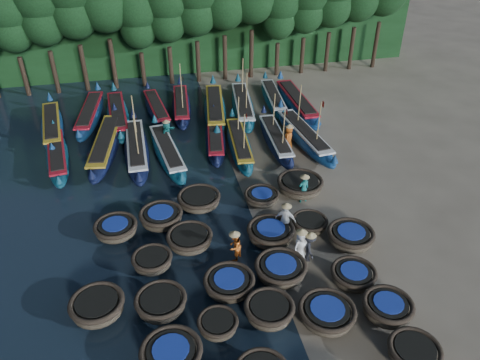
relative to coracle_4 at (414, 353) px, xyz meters
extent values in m
plane|color=gray|center=(-3.66, 9.01, -0.44)|extent=(120.00, 120.00, 0.00)
cube|color=black|center=(-3.66, 32.51, 4.56)|extent=(40.00, 3.00, 10.00)
ellipsoid|color=brown|center=(0.00, 0.00, -0.10)|extent=(2.24, 2.24, 0.68)
torus|color=#34281F|center=(0.00, 0.00, 0.22)|extent=(1.97, 1.97, 0.21)
cylinder|color=black|center=(0.00, 0.00, 0.26)|extent=(1.48, 1.48, 0.06)
ellipsoid|color=brown|center=(-8.58, 1.82, -0.08)|extent=(2.52, 2.52, 0.73)
torus|color=#34281F|center=(-8.58, 1.82, 0.27)|extent=(2.31, 2.31, 0.22)
cylinder|color=black|center=(-8.58, 1.82, 0.31)|extent=(1.75, 1.75, 0.07)
cylinder|color=navy|center=(-8.58, 1.82, 0.35)|extent=(1.35, 1.35, 0.04)
ellipsoid|color=brown|center=(-6.69, 2.87, -0.16)|extent=(1.90, 1.90, 0.57)
torus|color=#34281F|center=(-6.69, 2.87, 0.11)|extent=(1.63, 1.63, 0.17)
cylinder|color=black|center=(-6.69, 2.87, 0.14)|extent=(1.23, 1.23, 0.05)
ellipsoid|color=brown|center=(-4.60, 3.01, -0.07)|extent=(1.92, 1.92, 0.74)
torus|color=#34281F|center=(-4.60, 3.01, 0.27)|extent=(2.05, 2.05, 0.22)
cylinder|color=black|center=(-4.60, 3.01, 0.32)|extent=(1.53, 1.53, 0.07)
ellipsoid|color=brown|center=(-2.41, 2.41, -0.10)|extent=(2.85, 2.85, 0.67)
torus|color=#34281F|center=(-2.41, 2.41, 0.21)|extent=(2.31, 2.31, 0.20)
cylinder|color=black|center=(-2.41, 2.41, 0.25)|extent=(1.77, 1.77, 0.06)
cylinder|color=navy|center=(-2.41, 2.41, 0.29)|extent=(1.36, 1.36, 0.04)
ellipsoid|color=brown|center=(0.02, 2.09, -0.07)|extent=(2.43, 2.43, 0.74)
torus|color=#34281F|center=(0.02, 2.09, 0.27)|extent=(2.08, 2.08, 0.22)
cylinder|color=black|center=(0.02, 2.09, 0.32)|extent=(1.55, 1.55, 0.07)
cylinder|color=navy|center=(0.02, 2.09, 0.36)|extent=(1.20, 1.20, 0.04)
ellipsoid|color=brown|center=(-11.24, 4.69, -0.06)|extent=(2.69, 2.69, 0.76)
torus|color=#34281F|center=(-11.24, 4.69, 0.30)|extent=(2.23, 2.23, 0.23)
cylinder|color=black|center=(-11.24, 4.69, 0.34)|extent=(1.68, 1.68, 0.07)
ellipsoid|color=brown|center=(-8.75, 4.38, -0.10)|extent=(2.14, 2.14, 0.67)
torus|color=#34281F|center=(-8.75, 4.38, 0.21)|extent=(2.14, 2.14, 0.20)
cylinder|color=black|center=(-8.75, 4.38, 0.25)|extent=(1.63, 1.63, 0.06)
ellipsoid|color=brown|center=(-5.84, 4.85, -0.11)|extent=(2.43, 2.43, 0.65)
torus|color=#34281F|center=(-5.84, 4.85, 0.19)|extent=(2.21, 2.21, 0.20)
cylinder|color=black|center=(-5.84, 4.85, 0.23)|extent=(1.69, 1.69, 0.06)
cylinder|color=navy|center=(-5.84, 4.85, 0.27)|extent=(1.30, 1.30, 0.04)
ellipsoid|color=brown|center=(-3.48, 5.15, -0.09)|extent=(2.25, 2.25, 0.70)
torus|color=#34281F|center=(-3.48, 5.15, 0.24)|extent=(2.33, 2.33, 0.21)
cylinder|color=black|center=(-3.48, 5.15, 0.28)|extent=(1.78, 1.78, 0.06)
cylinder|color=navy|center=(-3.48, 5.15, 0.32)|extent=(1.37, 1.37, 0.04)
ellipsoid|color=brown|center=(-0.50, 4.15, -0.13)|extent=(2.06, 2.06, 0.62)
torus|color=#34281F|center=(-0.50, 4.15, 0.16)|extent=(2.01, 2.01, 0.19)
cylinder|color=black|center=(-0.50, 4.15, 0.20)|extent=(1.53, 1.53, 0.06)
cylinder|color=navy|center=(-0.50, 4.15, 0.24)|extent=(1.18, 1.18, 0.04)
ellipsoid|color=brown|center=(-8.94, 6.94, -0.12)|extent=(1.74, 1.74, 0.65)
torus|color=#34281F|center=(-8.94, 6.94, 0.19)|extent=(1.85, 1.85, 0.20)
cylinder|color=black|center=(-8.94, 6.94, 0.23)|extent=(1.39, 1.39, 0.06)
ellipsoid|color=brown|center=(-7.11, 8.03, -0.09)|extent=(2.47, 2.47, 0.69)
torus|color=#34281F|center=(-7.11, 8.03, 0.23)|extent=(2.22, 2.22, 0.21)
cylinder|color=black|center=(-7.11, 8.03, 0.27)|extent=(1.68, 1.68, 0.06)
ellipsoid|color=brown|center=(-3.24, 7.58, -0.07)|extent=(2.84, 2.84, 0.75)
torus|color=#34281F|center=(-3.24, 7.58, 0.29)|extent=(2.34, 2.34, 0.23)
cylinder|color=black|center=(-3.24, 7.58, 0.33)|extent=(1.77, 1.77, 0.07)
cylinder|color=navy|center=(-3.24, 7.58, 0.38)|extent=(1.36, 1.36, 0.05)
ellipsoid|color=brown|center=(-1.11, 8.00, -0.15)|extent=(2.01, 2.01, 0.57)
torus|color=#34281F|center=(-1.11, 8.00, 0.11)|extent=(1.82, 1.82, 0.17)
cylinder|color=black|center=(-1.11, 8.00, 0.15)|extent=(1.38, 1.38, 0.05)
ellipsoid|color=brown|center=(0.40, 6.49, -0.07)|extent=(2.41, 2.41, 0.74)
torus|color=#34281F|center=(0.40, 6.49, 0.28)|extent=(2.27, 2.27, 0.22)
cylinder|color=black|center=(0.40, 6.49, 0.32)|extent=(1.72, 1.72, 0.07)
cylinder|color=navy|center=(0.40, 6.49, 0.37)|extent=(1.32, 1.32, 0.04)
ellipsoid|color=brown|center=(-10.52, 9.61, -0.10)|extent=(2.02, 2.02, 0.67)
torus|color=#34281F|center=(-10.52, 9.61, 0.21)|extent=(2.14, 2.14, 0.20)
cylinder|color=black|center=(-10.52, 9.61, 0.25)|extent=(1.62, 1.62, 0.06)
cylinder|color=navy|center=(-10.52, 9.61, 0.29)|extent=(1.25, 1.25, 0.04)
ellipsoid|color=brown|center=(-8.29, 10.01, -0.08)|extent=(2.52, 2.52, 0.72)
torus|color=#34281F|center=(-8.29, 10.01, 0.26)|extent=(2.22, 2.22, 0.22)
cylinder|color=black|center=(-8.29, 10.01, 0.30)|extent=(1.68, 1.68, 0.07)
cylinder|color=navy|center=(-8.29, 10.01, 0.35)|extent=(1.29, 1.29, 0.04)
ellipsoid|color=brown|center=(-6.20, 11.11, -0.10)|extent=(2.47, 2.47, 0.68)
torus|color=#34281F|center=(-6.20, 11.11, 0.22)|extent=(2.31, 2.31, 0.21)
cylinder|color=black|center=(-6.20, 11.11, 0.26)|extent=(1.76, 1.76, 0.06)
ellipsoid|color=brown|center=(-2.85, 10.73, -0.15)|extent=(2.20, 2.20, 0.57)
torus|color=#34281F|center=(-2.85, 10.73, 0.11)|extent=(1.92, 1.92, 0.17)
cylinder|color=black|center=(-2.85, 10.73, 0.15)|extent=(1.47, 1.47, 0.05)
cylinder|color=navy|center=(-2.85, 10.73, 0.18)|extent=(1.13, 1.13, 0.03)
ellipsoid|color=brown|center=(-0.53, 11.21, -0.06)|extent=(3.16, 3.16, 0.75)
torus|color=#34281F|center=(-0.53, 11.21, 0.29)|extent=(2.58, 2.58, 0.23)
cylinder|color=black|center=(-0.53, 11.21, 0.33)|extent=(1.98, 1.98, 0.07)
ellipsoid|color=navy|center=(-13.99, 17.44, 0.02)|extent=(2.31, 7.45, 0.92)
cone|color=navy|center=(-14.48, 20.98, 0.62)|extent=(0.40, 0.40, 0.55)
cone|color=navy|center=(-13.50, 13.89, 0.57)|extent=(0.40, 0.40, 0.46)
cube|color=#A81422|center=(-13.99, 17.44, 0.41)|extent=(1.73, 5.77, 0.11)
cube|color=black|center=(-13.99, 17.44, 0.48)|extent=(1.39, 5.01, 0.09)
ellipsoid|color=black|center=(-11.11, 18.00, 0.11)|extent=(2.81, 8.88, 1.09)
cone|color=black|center=(-10.50, 22.22, 0.82)|extent=(0.48, 0.48, 0.66)
cone|color=black|center=(-11.72, 13.78, 0.76)|extent=(0.48, 0.48, 0.55)
cube|color=gold|center=(-11.11, 18.00, 0.57)|extent=(2.10, 6.87, 0.13)
cube|color=black|center=(-11.11, 18.00, 0.65)|extent=(1.69, 5.97, 0.11)
ellipsoid|color=black|center=(-9.23, 17.11, 0.08)|extent=(1.57, 8.36, 1.04)
cone|color=black|center=(-9.26, 21.18, 0.76)|extent=(0.46, 0.46, 0.63)
cone|color=black|center=(-9.20, 13.04, 0.71)|extent=(0.46, 0.46, 0.52)
cube|color=silver|center=(-9.23, 17.11, 0.52)|extent=(1.15, 6.48, 0.13)
cube|color=black|center=(-9.23, 17.11, 0.60)|extent=(0.86, 5.64, 0.10)
cylinder|color=#997F4C|center=(-9.14, 18.36, 1.75)|extent=(0.07, 0.25, 2.92)
cylinder|color=#997F4C|center=(-9.11, 15.55, 1.75)|extent=(0.07, 0.25, 2.92)
plane|color=red|center=(-8.96, 15.55, 3.02)|extent=(0.00, 0.37, 0.37)
ellipsoid|color=navy|center=(-7.39, 16.42, 0.05)|extent=(2.39, 7.92, 0.98)
cone|color=navy|center=(-7.87, 20.20, 0.68)|extent=(0.43, 0.43, 0.59)
cone|color=navy|center=(-6.90, 12.65, 0.63)|extent=(0.43, 0.43, 0.49)
cube|color=silver|center=(-7.39, 16.42, 0.46)|extent=(1.78, 6.13, 0.12)
cube|color=black|center=(-7.39, 16.42, 0.54)|extent=(1.42, 5.32, 0.10)
ellipsoid|color=black|center=(-4.16, 17.63, 0.01)|extent=(2.32, 7.32, 0.90)
cone|color=black|center=(-3.66, 21.10, 0.60)|extent=(0.40, 0.40, 0.54)
cone|color=black|center=(-4.67, 14.15, 0.55)|extent=(0.40, 0.40, 0.45)
cube|color=#A81422|center=(-4.16, 17.63, 0.39)|extent=(1.74, 5.66, 0.11)
cube|color=black|center=(-4.16, 17.63, 0.46)|extent=(1.39, 4.91, 0.09)
ellipsoid|color=navy|center=(-2.82, 16.43, 0.03)|extent=(1.96, 7.61, 0.94)
cone|color=navy|center=(-2.52, 20.09, 0.64)|extent=(0.41, 0.41, 0.56)
cone|color=navy|center=(-3.12, 12.77, 0.60)|extent=(0.41, 0.41, 0.47)
cube|color=gold|center=(-2.82, 16.43, 0.43)|extent=(1.46, 5.90, 0.11)
cube|color=black|center=(-2.82, 16.43, 0.50)|extent=(1.14, 5.13, 0.09)
cylinder|color=#997F4C|center=(-2.64, 17.55, 1.54)|extent=(0.07, 0.22, 2.63)
cylinder|color=#997F4C|center=(-2.84, 15.01, 1.54)|extent=(0.07, 0.22, 2.63)
plane|color=red|center=(-2.70, 15.00, 2.69)|extent=(0.00, 0.33, 0.33)
ellipsoid|color=black|center=(-0.38, 16.55, 0.02)|extent=(1.66, 7.47, 0.93)
cone|color=black|center=(-0.22, 20.16, 0.63)|extent=(0.41, 0.41, 0.56)
cone|color=black|center=(-0.54, 12.94, 0.58)|extent=(0.41, 0.41, 0.46)
cube|color=silver|center=(-0.38, 16.55, 0.41)|extent=(1.23, 5.78, 0.11)
cube|color=black|center=(-0.38, 16.55, 0.49)|extent=(0.94, 5.03, 0.09)
cylinder|color=#997F4C|center=(-0.23, 17.66, 1.51)|extent=(0.06, 0.22, 2.59)
cylinder|color=#997F4C|center=(-0.34, 15.16, 1.51)|extent=(0.06, 0.22, 2.59)
plane|color=red|center=(-0.21, 15.15, 2.64)|extent=(0.00, 0.32, 0.32)
ellipsoid|color=navy|center=(1.54, 16.49, 0.08)|extent=(2.34, 8.44, 1.04)
cone|color=navy|center=(1.13, 20.53, 0.76)|extent=(0.46, 0.46, 0.62)
cone|color=navy|center=(1.95, 12.45, 0.71)|extent=(0.46, 0.46, 0.52)
cube|color=silver|center=(1.54, 16.49, 0.52)|extent=(1.74, 6.53, 0.12)
cube|color=black|center=(1.54, 16.49, 0.60)|extent=(1.38, 5.68, 0.10)
cylinder|color=#997F4C|center=(1.52, 17.74, 1.75)|extent=(0.07, 0.25, 2.91)
cylinder|color=#997F4C|center=(1.80, 14.94, 1.75)|extent=(0.07, 0.25, 2.91)
plane|color=red|center=(1.96, 14.96, 3.02)|extent=(0.00, 0.36, 0.36)
ellipsoid|color=navy|center=(-14.70, 21.55, 0.07)|extent=(2.49, 8.28, 1.02)
cone|color=navy|center=(-15.21, 25.49, 0.73)|extent=(0.45, 0.45, 0.61)
cone|color=navy|center=(-14.20, 17.60, 0.68)|extent=(0.45, 0.45, 0.51)
cube|color=gold|center=(-14.70, 21.55, 0.50)|extent=(1.86, 6.41, 0.12)
cube|color=black|center=(-14.70, 21.55, 0.58)|extent=(1.48, 5.56, 0.10)
ellipsoid|color=navy|center=(-12.28, 22.99, 0.07)|extent=(2.41, 8.18, 1.01)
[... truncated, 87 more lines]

